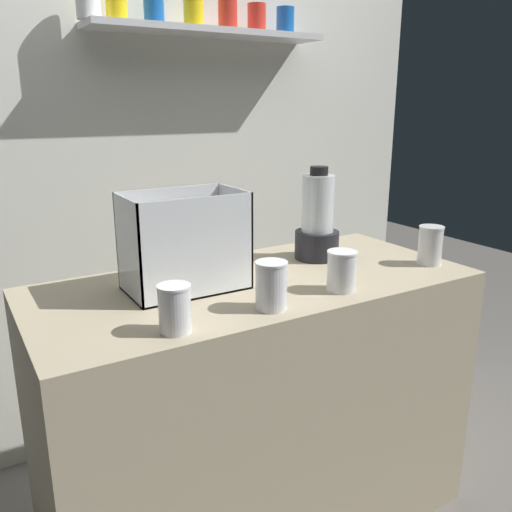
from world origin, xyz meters
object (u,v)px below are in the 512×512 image
object	(u,v)px
blender_pitcher	(317,223)
juice_cup_mango_middle	(341,274)
juice_cup_carrot_far_left	(175,311)
juice_cup_orange_right	(430,247)
carrot_display_bin	(187,259)
juice_cup_orange_left	(271,287)

from	to	relation	value
blender_pitcher	juice_cup_mango_middle	bearing A→B (deg)	-114.93
juice_cup_carrot_far_left	juice_cup_orange_right	xyz separation A→B (m)	(0.98, 0.08, 0.01)
juice_cup_mango_middle	juice_cup_orange_right	xyz separation A→B (m)	(0.44, 0.05, 0.01)
carrot_display_bin	juice_cup_orange_left	xyz separation A→B (m)	(0.13, -0.27, -0.03)
blender_pitcher	juice_cup_orange_right	world-z (taller)	blender_pitcher
carrot_display_bin	juice_cup_orange_right	distance (m)	0.85
juice_cup_carrot_far_left	blender_pitcher	bearing A→B (deg)	26.40
juice_cup_orange_left	juice_cup_orange_right	size ratio (longest dim) A/B	0.99
juice_cup_orange_left	carrot_display_bin	bearing A→B (deg)	114.73
juice_cup_orange_left	blender_pitcher	bearing A→B (deg)	39.41
carrot_display_bin	juice_cup_mango_middle	world-z (taller)	carrot_display_bin
blender_pitcher	juice_cup_carrot_far_left	world-z (taller)	blender_pitcher
juice_cup_mango_middle	juice_cup_orange_right	bearing A→B (deg)	7.11
juice_cup_orange_left	juice_cup_mango_middle	size ratio (longest dim) A/B	1.10
juice_cup_orange_left	juice_cup_mango_middle	bearing A→B (deg)	3.95
juice_cup_orange_left	juice_cup_orange_right	distance (m)	0.70
blender_pitcher	juice_cup_orange_left	xyz separation A→B (m)	(-0.40, -0.33, -0.07)
blender_pitcher	juice_cup_carrot_far_left	distance (m)	0.77
juice_cup_carrot_far_left	juice_cup_orange_left	world-z (taller)	juice_cup_orange_left
carrot_display_bin	juice_cup_carrot_far_left	bearing A→B (deg)	-119.30
juice_cup_orange_left	juice_cup_mango_middle	distance (m)	0.26
carrot_display_bin	juice_cup_orange_right	xyz separation A→B (m)	(0.82, -0.20, -0.03)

